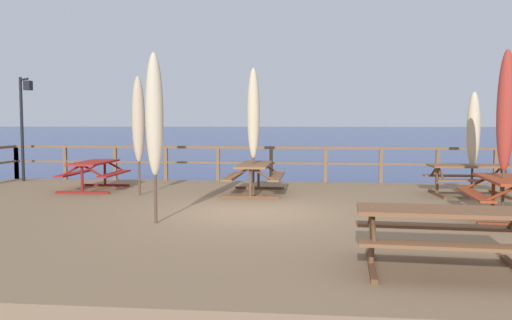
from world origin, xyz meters
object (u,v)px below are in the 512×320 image
Objects in this scene: picnic_table_mid_centre at (255,171)px; picnic_table_front_right at (445,225)px; patio_umbrella_tall_front at (253,114)px; patio_umbrella_tall_mid_right at (506,112)px; patio_umbrella_tall_mid_left at (154,115)px; picnic_table_front_left at (470,173)px; picnic_table_back_right at (94,169)px; picnic_table_back_left at (506,189)px; lamp_post_hooked at (24,113)px; patio_umbrella_short_back at (473,130)px; patio_umbrella_tall_back_right at (138,120)px.

picnic_table_front_right is (3.03, -6.62, -0.00)m from picnic_table_mid_centre.
picnic_table_mid_centre is 0.67× the size of patio_umbrella_tall_front.
patio_umbrella_tall_mid_right is 1.04× the size of patio_umbrella_tall_mid_left.
picnic_table_front_left is (5.34, 0.14, -0.01)m from picnic_table_mid_centre.
picnic_table_back_right is at bearing 176.63° from patio_umbrella_tall_front.
picnic_table_back_left is 0.67× the size of lamp_post_hooked.
picnic_table_front_left is 0.62× the size of patio_umbrella_tall_mid_right.
patio_umbrella_tall_mid_left is at bearing -148.21° from patio_umbrella_short_back.
patio_umbrella_tall_mid_right is 3.12m from patio_umbrella_short_back.
patio_umbrella_tall_front is 7.50m from lamp_post_hooked.
patio_umbrella_tall_mid_left is (-4.40, 2.56, 1.38)m from picnic_table_front_right.
picnic_table_mid_centre is 0.67× the size of lamp_post_hooked.
picnic_table_mid_centre is 7.28m from picnic_table_front_right.
patio_umbrella_short_back is (0.06, -0.00, 1.08)m from picnic_table_front_left.
picnic_table_back_right is 3.68m from lamp_post_hooked.
patio_umbrella_short_back reaches higher than picnic_table_mid_centre.
patio_umbrella_short_back is 8.27m from patio_umbrella_tall_back_right.
picnic_table_mid_centre is 1.09× the size of picnic_table_front_left.
patio_umbrella_tall_mid_right is at bearing -147.69° from picnic_table_back_left.
picnic_table_front_left is at bearing 85.38° from picnic_table_back_left.
lamp_post_hooked is (-7.29, 1.93, 1.55)m from picnic_table_mid_centre.
patio_umbrella_tall_back_right is at bearing 134.44° from picnic_table_front_right.
lamp_post_hooked is at bearing 150.05° from patio_umbrella_tall_back_right.
patio_umbrella_tall_mid_right reaches higher than picnic_table_back_left.
picnic_table_mid_centre is 0.73× the size of patio_umbrella_tall_back_right.
picnic_table_back_left is at bearing -29.47° from patio_umbrella_tall_front.
lamp_post_hooked is (-5.92, 5.99, 0.17)m from patio_umbrella_tall_mid_left.
picnic_table_front_right is 0.69× the size of lamp_post_hooked.
picnic_table_mid_centre is 7.70m from lamp_post_hooked.
patio_umbrella_tall_back_right reaches higher than picnic_table_back_right.
lamp_post_hooked is (-12.39, 4.82, 1.55)m from picnic_table_back_left.
picnic_table_mid_centre is 1.11× the size of picnic_table_back_right.
patio_umbrella_short_back is (0.37, 3.07, -0.39)m from patio_umbrella_tall_mid_right.
patio_umbrella_tall_front is (-5.07, 2.94, 0.01)m from patio_umbrella_tall_mid_right.
lamp_post_hooked reaches higher than patio_umbrella_tall_front.
picnic_table_front_right is 13.49m from lamp_post_hooked.
picnic_table_back_left is 1.08× the size of picnic_table_front_left.
patio_umbrella_tall_mid_right is (-0.31, -3.08, 1.46)m from picnic_table_front_left.
patio_umbrella_tall_mid_right reaches higher than picnic_table_front_left.
picnic_table_front_right is at bearing -65.16° from patio_umbrella_tall_front.
patio_umbrella_tall_mid_left is 1.03× the size of patio_umbrella_tall_back_right.
patio_umbrella_tall_front is 5.45m from patio_umbrella_short_back.
patio_umbrella_tall_mid_left is at bearing -108.65° from picnic_table_mid_centre.
picnic_table_back_right is 0.66× the size of patio_umbrella_tall_back_right.
patio_umbrella_tall_mid_left reaches higher than patio_umbrella_tall_back_right.
picnic_table_back_left and picnic_table_front_right have the same top height.
patio_umbrella_tall_back_right reaches higher than picnic_table_front_right.
picnic_table_front_left is 0.67× the size of patio_umbrella_tall_back_right.
lamp_post_hooked is (-12.63, 1.78, 1.55)m from picnic_table_front_left.
lamp_post_hooked reaches higher than picnic_table_front_right.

